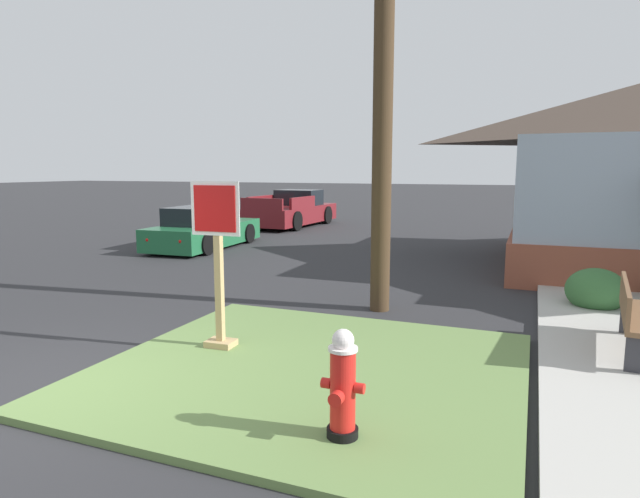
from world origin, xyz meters
TOP-DOWN VIEW (x-y plane):
  - ground_plane at (0.00, 0.00)m, footprint 160.00×160.00m
  - grass_corner_patch at (2.47, 1.63)m, footprint 4.76×4.47m
  - sidewalk_strip at (6.06, 6.17)m, footprint 2.20×18.14m
  - fire_hydrant at (3.38, 0.20)m, footprint 0.38×0.34m
  - stop_sign at (1.12, 1.86)m, footprint 0.68×0.30m
  - manhole_cover at (0.57, 2.24)m, footprint 0.70×0.70m
  - parked_sedan_green at (-4.43, 9.78)m, footprint 2.01×4.30m
  - pickup_truck_maroon at (-4.54, 16.44)m, footprint 2.25×5.08m
  - street_bench at (6.03, 3.52)m, footprint 0.57×1.80m
  - utility_pole at (2.47, 4.70)m, footprint 1.34×0.32m
  - shrub_by_curb at (5.83, 5.90)m, footprint 0.96×0.96m

SIDE VIEW (x-z plane):
  - ground_plane at x=0.00m, z-range 0.00..0.00m
  - manhole_cover at x=0.57m, z-range 0.00..0.02m
  - grass_corner_patch at x=2.47m, z-range 0.00..0.08m
  - sidewalk_strip at x=6.06m, z-range 0.00..0.12m
  - shrub_by_curb at x=5.83m, z-range 0.00..0.74m
  - fire_hydrant at x=3.38m, z-range 0.06..1.01m
  - parked_sedan_green at x=-4.43m, z-range -0.08..1.17m
  - street_bench at x=6.03m, z-range 0.17..1.02m
  - pickup_truck_maroon at x=-4.54m, z-range -0.12..1.36m
  - stop_sign at x=1.12m, z-range 0.03..2.16m
  - utility_pole at x=2.47m, z-range 0.13..8.64m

